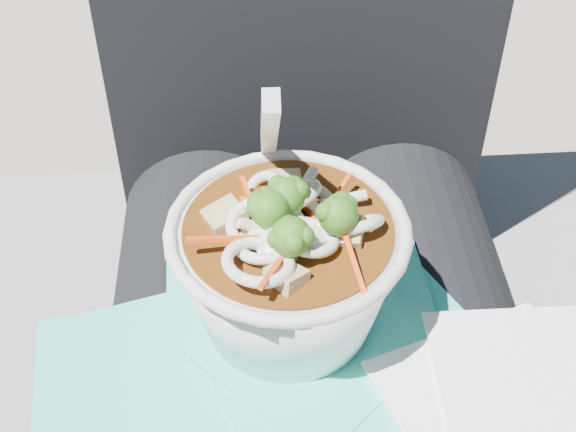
{
  "coord_description": "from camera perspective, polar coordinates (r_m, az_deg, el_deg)",
  "views": [
    {
      "loc": [
        -0.05,
        -0.35,
        1.09
      ],
      "look_at": [
        -0.03,
        0.01,
        0.75
      ],
      "focal_mm": 50.0,
      "sensor_mm": 36.0,
      "label": 1
    }
  ],
  "objects": [
    {
      "name": "lap",
      "position": [
        0.64,
        2.43,
        -13.62
      ],
      "size": [
        0.34,
        0.48,
        0.16
      ],
      "color": "black",
      "rests_on": "stone_ledge"
    },
    {
      "name": "napkins",
      "position": [
        0.54,
        15.85,
        -12.43
      ],
      "size": [
        0.17,
        0.17,
        0.01
      ],
      "color": "white",
      "rests_on": "plastic_bag"
    },
    {
      "name": "person_body",
      "position": [
        0.68,
        1.8,
        -6.21
      ],
      "size": [
        0.34,
        0.94,
        1.02
      ],
      "color": "black",
      "rests_on": "ground"
    },
    {
      "name": "udon_bowl",
      "position": [
        0.53,
        0.02,
        -3.29
      ],
      "size": [
        0.2,
        0.2,
        0.2
      ],
      "color": "silver",
      "rests_on": "plastic_bag"
    },
    {
      "name": "plastic_bag",
      "position": [
        0.55,
        0.68,
        -11.66
      ],
      "size": [
        0.36,
        0.28,
        0.02
      ],
      "color": "#30C8B3",
      "rests_on": "lap"
    }
  ]
}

